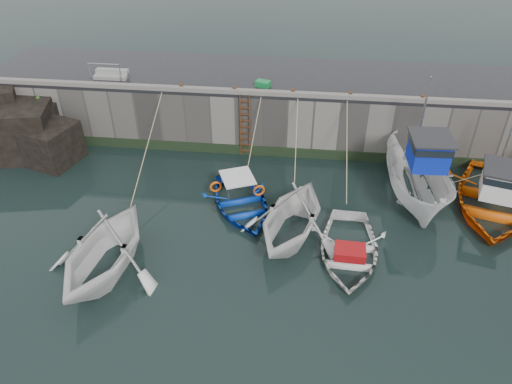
# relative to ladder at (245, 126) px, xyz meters

# --- Properties ---
(ground) EXTENTS (120.00, 120.00, 0.00)m
(ground) POSITION_rel_ladder_xyz_m (2.00, -9.91, -1.59)
(ground) COLOR black
(ground) RESTS_ON ground
(quay_back) EXTENTS (30.00, 5.00, 3.00)m
(quay_back) POSITION_rel_ladder_xyz_m (2.00, 2.59, -0.09)
(quay_back) COLOR slate
(quay_back) RESTS_ON ground
(road_back) EXTENTS (30.00, 5.00, 0.16)m
(road_back) POSITION_rel_ladder_xyz_m (2.00, 2.59, 1.49)
(road_back) COLOR black
(road_back) RESTS_ON quay_back
(kerb_back) EXTENTS (30.00, 0.30, 0.20)m
(kerb_back) POSITION_rel_ladder_xyz_m (2.00, 0.24, 1.67)
(kerb_back) COLOR slate
(kerb_back) RESTS_ON road_back
(algae_back) EXTENTS (30.00, 0.08, 0.50)m
(algae_back) POSITION_rel_ladder_xyz_m (2.00, 0.05, -1.34)
(algae_back) COLOR black
(algae_back) RESTS_ON ground
(rock_outcrop) EXTENTS (5.85, 4.24, 3.41)m
(rock_outcrop) POSITION_rel_ladder_xyz_m (-10.92, -0.80, -0.33)
(rock_outcrop) COLOR black
(rock_outcrop) RESTS_ON ground
(ladder) EXTENTS (0.51, 0.08, 3.20)m
(ladder) POSITION_rel_ladder_xyz_m (0.00, 0.00, 0.00)
(ladder) COLOR #3F1E0F
(ladder) RESTS_ON ground
(boat_near_white) EXTENTS (5.16, 5.76, 2.73)m
(boat_near_white) POSITION_rel_ladder_xyz_m (-3.96, -8.48, -1.59)
(boat_near_white) COLOR white
(boat_near_white) RESTS_ON ground
(boat_near_white_rope) EXTENTS (0.04, 6.60, 3.10)m
(boat_near_white_rope) POSITION_rel_ladder_xyz_m (-3.96, -2.95, -1.59)
(boat_near_white_rope) COLOR tan
(boat_near_white_rope) RESTS_ON ground
(boat_near_blue) EXTENTS (4.66, 5.34, 0.92)m
(boat_near_blue) POSITION_rel_ladder_xyz_m (0.36, -4.22, -1.59)
(boat_near_blue) COLOR #0C3BBB
(boat_near_blue) RESTS_ON ground
(boat_near_blue_rope) EXTENTS (0.04, 3.17, 3.10)m
(boat_near_blue_rope) POSITION_rel_ladder_xyz_m (0.36, -0.82, -1.59)
(boat_near_blue_rope) COLOR tan
(boat_near_blue_rope) RESTS_ON ground
(boat_near_blacktrim) EXTENTS (5.40, 5.85, 2.57)m
(boat_near_blacktrim) POSITION_rel_ladder_xyz_m (2.56, -5.83, -1.59)
(boat_near_blacktrim) COLOR silver
(boat_near_blacktrim) RESTS_ON ground
(boat_near_blacktrim_rope) EXTENTS (0.04, 4.29, 3.10)m
(boat_near_blacktrim_rope) POSITION_rel_ladder_xyz_m (2.56, -1.62, -1.59)
(boat_near_blacktrim_rope) COLOR tan
(boat_near_blacktrim_rope) RESTS_ON ground
(boat_near_navy) EXTENTS (3.52, 4.79, 0.96)m
(boat_near_navy) POSITION_rel_ladder_xyz_m (4.76, -6.68, -1.59)
(boat_near_navy) COLOR white
(boat_near_navy) RESTS_ON ground
(boat_near_navy_rope) EXTENTS (0.04, 5.00, 3.10)m
(boat_near_navy_rope) POSITION_rel_ladder_xyz_m (4.76, -2.05, -1.59)
(boat_near_navy_rope) COLOR tan
(boat_near_navy_rope) RESTS_ON ground
(boat_far_white) EXTENTS (2.63, 6.35, 5.42)m
(boat_far_white) POSITION_rel_ladder_xyz_m (7.77, -2.74, -0.57)
(boat_far_white) COLOR white
(boat_far_white) RESTS_ON ground
(boat_far_orange) EXTENTS (6.12, 7.41, 4.33)m
(boat_far_orange) POSITION_rel_ladder_xyz_m (10.96, -2.96, -1.17)
(boat_far_orange) COLOR #EA5E0C
(boat_far_orange) RESTS_ON ground
(fish_crate) EXTENTS (0.77, 0.63, 0.27)m
(fish_crate) POSITION_rel_ladder_xyz_m (0.74, 1.13, 1.70)
(fish_crate) COLOR #167D39
(fish_crate) RESTS_ON road_back
(railing) EXTENTS (1.60, 1.05, 1.00)m
(railing) POSITION_rel_ladder_xyz_m (-6.75, 1.33, 1.77)
(railing) COLOR #A5A8AD
(railing) RESTS_ON road_back
(bollard_a) EXTENTS (0.18, 0.18, 0.28)m
(bollard_a) POSITION_rel_ladder_xyz_m (-3.00, 0.34, 1.71)
(bollard_a) COLOR #3F1E0F
(bollard_a) RESTS_ON road_back
(bollard_b) EXTENTS (0.18, 0.18, 0.28)m
(bollard_b) POSITION_rel_ladder_xyz_m (-0.50, 0.34, 1.71)
(bollard_b) COLOR #3F1E0F
(bollard_b) RESTS_ON road_back
(bollard_c) EXTENTS (0.18, 0.18, 0.28)m
(bollard_c) POSITION_rel_ladder_xyz_m (2.20, 0.34, 1.71)
(bollard_c) COLOR #3F1E0F
(bollard_c) RESTS_ON road_back
(bollard_d) EXTENTS (0.18, 0.18, 0.28)m
(bollard_d) POSITION_rel_ladder_xyz_m (4.80, 0.34, 1.71)
(bollard_d) COLOR #3F1E0F
(bollard_d) RESTS_ON road_back
(bollard_e) EXTENTS (0.18, 0.18, 0.28)m
(bollard_e) POSITION_rel_ladder_xyz_m (8.00, 0.34, 1.71)
(bollard_e) COLOR #3F1E0F
(bollard_e) RESTS_ON road_back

